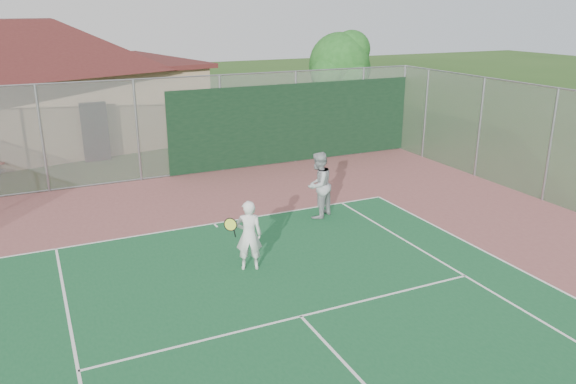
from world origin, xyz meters
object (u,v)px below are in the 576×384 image
(clubhouse, at_px, (23,70))
(tree, at_px, (341,65))
(player_grey_back, at_px, (318,186))
(player_white_front, at_px, (248,236))

(clubhouse, height_order, tree, clubhouse)
(tree, height_order, player_grey_back, tree)
(tree, bearing_deg, clubhouse, 167.32)
(player_white_front, bearing_deg, clubhouse, -56.70)
(tree, bearing_deg, player_white_front, -127.30)
(tree, relative_size, player_white_front, 2.90)
(player_white_front, xyz_separation_m, player_grey_back, (3.03, 2.33, 0.12))
(player_grey_back, bearing_deg, player_white_front, 6.27)
(player_white_front, height_order, player_grey_back, player_grey_back)
(tree, xyz_separation_m, player_white_front, (-9.83, -12.90, -2.31))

